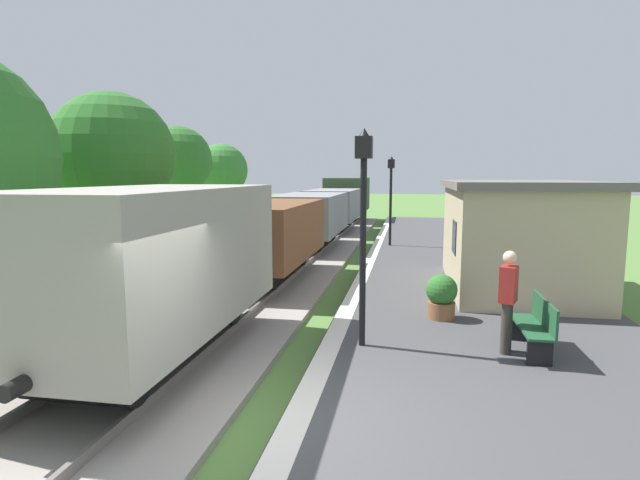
# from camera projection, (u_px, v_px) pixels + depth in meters

# --- Properties ---
(ground_plane) EXTENTS (160.00, 160.00, 0.00)m
(ground_plane) POSITION_uv_depth(u_px,v_px,m) (262.00, 440.00, 6.06)
(ground_plane) COLOR #517A38
(platform_slab) EXTENTS (6.00, 60.00, 0.25)m
(platform_slab) POSITION_uv_depth(u_px,v_px,m) (544.00, 456.00, 5.49)
(platform_slab) COLOR #424244
(platform_slab) RESTS_ON ground
(platform_edge_stripe) EXTENTS (0.36, 60.00, 0.01)m
(platform_edge_stripe) POSITION_uv_depth(u_px,v_px,m) (294.00, 423.00, 5.96)
(platform_edge_stripe) COLOR silver
(platform_edge_stripe) RESTS_ON platform_slab
(track_ballast) EXTENTS (3.80, 60.00, 0.12)m
(track_ballast) POSITION_uv_depth(u_px,v_px,m) (82.00, 419.00, 6.47)
(track_ballast) COLOR gray
(track_ballast) RESTS_ON ground
(rail_near) EXTENTS (0.07, 60.00, 0.14)m
(rail_near) POSITION_uv_depth(u_px,v_px,m) (133.00, 414.00, 6.33)
(rail_near) COLOR slate
(rail_near) RESTS_ON track_ballast
(rail_far) EXTENTS (0.07, 60.00, 0.14)m
(rail_far) POSITION_uv_depth(u_px,v_px,m) (32.00, 405.00, 6.58)
(rail_far) COLOR slate
(rail_far) RESTS_ON track_ballast
(freight_train) EXTENTS (2.50, 32.60, 2.72)m
(freight_train) POSITION_uv_depth(u_px,v_px,m) (310.00, 215.00, 21.02)
(freight_train) COLOR gray
(freight_train) RESTS_ON rail_near
(station_hut) EXTENTS (3.50, 5.80, 2.78)m
(station_hut) POSITION_uv_depth(u_px,v_px,m) (515.00, 234.00, 13.02)
(station_hut) COLOR tan
(station_hut) RESTS_ON platform_slab
(bench_near_hut) EXTENTS (0.42, 1.50, 0.91)m
(bench_near_hut) POSITION_uv_depth(u_px,v_px,m) (536.00, 325.00, 8.29)
(bench_near_hut) COLOR #1E4C2D
(bench_near_hut) RESTS_ON platform_slab
(person_waiting) EXTENTS (0.36, 0.44, 1.71)m
(person_waiting) POSITION_uv_depth(u_px,v_px,m) (508.00, 298.00, 8.24)
(person_waiting) COLOR #38332D
(person_waiting) RESTS_ON platform_slab
(potted_planter) EXTENTS (0.64, 0.64, 0.92)m
(potted_planter) POSITION_uv_depth(u_px,v_px,m) (441.00, 296.00, 10.29)
(potted_planter) COLOR brown
(potted_planter) RESTS_ON platform_slab
(lamp_post_near) EXTENTS (0.28, 0.28, 3.70)m
(lamp_post_near) POSITION_uv_depth(u_px,v_px,m) (363.00, 198.00, 8.39)
(lamp_post_near) COLOR black
(lamp_post_near) RESTS_ON platform_slab
(lamp_post_far) EXTENTS (0.28, 0.28, 3.70)m
(lamp_post_far) POSITION_uv_depth(u_px,v_px,m) (391.00, 184.00, 20.71)
(lamp_post_far) COLOR black
(lamp_post_far) RESTS_ON platform_slab
(tree_trackside_far) EXTENTS (3.71, 3.71, 5.63)m
(tree_trackside_far) POSITION_uv_depth(u_px,v_px,m) (112.00, 155.00, 15.03)
(tree_trackside_far) COLOR #4C3823
(tree_trackside_far) RESTS_ON ground
(tree_field_left) EXTENTS (3.02, 3.02, 5.34)m
(tree_field_left) POSITION_uv_depth(u_px,v_px,m) (178.00, 161.00, 22.48)
(tree_field_left) COLOR #4C3823
(tree_field_left) RESTS_ON ground
(tree_field_distant) EXTENTS (3.00, 3.00, 4.97)m
(tree_field_distant) POSITION_uv_depth(u_px,v_px,m) (222.00, 170.00, 29.01)
(tree_field_distant) COLOR #4C3823
(tree_field_distant) RESTS_ON ground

